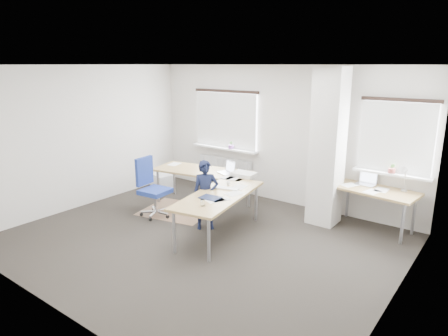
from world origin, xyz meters
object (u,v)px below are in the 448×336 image
Objects in this scene: desk_main at (212,183)px; task_chair at (154,200)px; person at (206,195)px; desk_side at (375,192)px.

desk_main is 1.19m from task_chair.
desk_main is at bearing 72.11° from person.
person is (0.19, -0.42, -0.08)m from desk_main.
task_chair is (-0.99, -0.55, -0.38)m from desk_main.
task_chair is at bearing -160.86° from desk_main.
desk_main is at bearing 23.66° from task_chair.
task_chair is 1.22m from person.
desk_side is at bearing 16.98° from desk_main.
desk_main is 2.51× the size of task_chair.
task_chair is at bearing -145.42° from desk_side.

